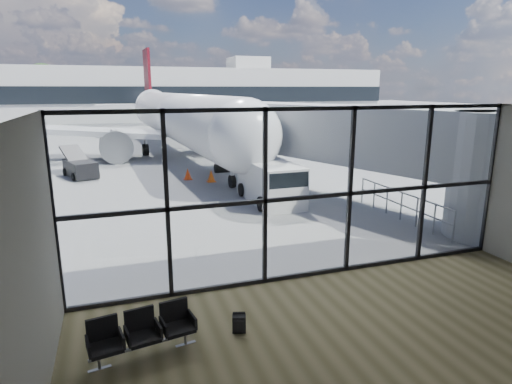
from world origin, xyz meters
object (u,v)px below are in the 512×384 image
backpack (239,324)px  airliner (177,117)px  belt_loader (80,167)px  seating_row (142,330)px  service_van (271,182)px

backpack → airliner: size_ratio=0.01×
backpack → belt_loader: bearing=118.8°
airliner → seating_row: bearing=-103.0°
airliner → service_van: (1.59, -16.74, -1.84)m
seating_row → backpack: 1.97m
airliner → service_van: 16.92m
seating_row → service_van: (6.23, 9.68, 0.43)m
backpack → belt_loader: 18.78m
seating_row → belt_loader: (-2.13, 18.44, 0.06)m
seating_row → service_van: bearing=47.4°
seating_row → belt_loader: belt_loader is taller
backpack → service_van: service_van is taller
service_van → belt_loader: service_van is taller
backpack → airliner: (2.69, 26.31, 2.56)m
seating_row → belt_loader: size_ratio=0.53×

